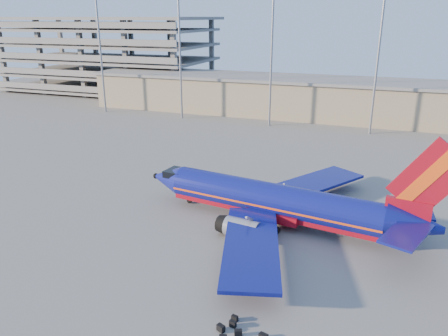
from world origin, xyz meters
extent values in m
plane|color=slate|center=(0.00, 0.00, 0.00)|extent=(220.00, 220.00, 0.00)
cube|color=gray|center=(10.00, 58.00, 4.00)|extent=(120.00, 15.00, 8.00)
cube|color=slate|center=(10.00, 58.00, 8.20)|extent=(122.00, 16.00, 0.60)
cube|color=slate|center=(-62.00, 74.00, 1.00)|extent=(60.00, 30.00, 0.70)
cube|color=slate|center=(-62.00, 74.00, 5.20)|extent=(60.00, 30.00, 0.70)
cube|color=slate|center=(-62.00, 74.00, 9.40)|extent=(60.00, 30.00, 0.70)
cube|color=slate|center=(-62.00, 74.00, 13.60)|extent=(60.00, 30.00, 0.70)
cube|color=slate|center=(-62.00, 74.00, 17.80)|extent=(60.00, 30.00, 0.70)
cube|color=slate|center=(-62.00, 74.00, 21.00)|extent=(62.00, 32.00, 0.80)
cube|color=slate|center=(-62.00, 87.00, 10.50)|extent=(1.20, 1.20, 21.00)
cylinder|color=gray|center=(-45.00, 46.00, 14.00)|extent=(0.44, 0.44, 28.00)
cylinder|color=gray|center=(-25.00, 46.00, 14.00)|extent=(0.44, 0.44, 28.00)
cylinder|color=gray|center=(-5.00, 46.00, 14.00)|extent=(0.44, 0.44, 28.00)
cylinder|color=gray|center=(15.00, 46.00, 14.00)|extent=(0.44, 0.44, 28.00)
cylinder|color=navy|center=(6.67, 1.97, 2.64)|extent=(23.75, 6.97, 3.62)
cube|color=maroon|center=(6.67, 1.97, 1.71)|extent=(23.65, 6.30, 1.27)
cube|color=#F75014|center=(6.67, 1.97, 2.40)|extent=(23.76, 7.01, 0.22)
cone|color=navy|center=(-6.98, 3.96, 2.64)|extent=(4.59, 4.17, 3.62)
cube|color=black|center=(-5.72, 3.78, 3.57)|extent=(2.69, 2.86, 0.78)
cone|color=navy|center=(20.80, -0.10, 2.98)|extent=(5.56, 4.32, 3.62)
cube|color=maroon|center=(20.02, 0.02, 4.30)|extent=(4.14, 1.13, 2.15)
cube|color=maroon|center=(21.38, -0.18, 7.73)|extent=(7.15, 1.35, 7.80)
cube|color=#F75014|center=(21.19, -0.15, 7.73)|extent=(4.79, 1.10, 6.12)
cube|color=navy|center=(20.89, 3.25, 3.52)|extent=(3.33, 6.44, 0.22)
cube|color=navy|center=(19.93, -3.33, 3.52)|extent=(4.92, 6.89, 0.22)
cube|color=navy|center=(9.36, 10.27, 1.76)|extent=(12.24, 15.43, 0.34)
cube|color=navy|center=(6.88, -6.76, 1.76)|extent=(8.81, 15.92, 0.34)
cube|color=maroon|center=(7.15, 1.90, 1.32)|extent=(6.36, 4.62, 0.98)
cylinder|color=gray|center=(6.24, 7.17, 1.12)|extent=(3.78, 2.54, 2.05)
cylinder|color=gray|center=(4.77, -2.89, 1.12)|extent=(3.78, 2.54, 2.05)
cylinder|color=gray|center=(-3.98, 3.52, 0.54)|extent=(0.27, 0.27, 1.08)
cylinder|color=black|center=(-3.98, 3.52, 0.31)|extent=(0.65, 0.33, 0.63)
cylinder|color=black|center=(8.49, 4.27, 0.41)|extent=(0.89, 0.65, 0.82)
cylinder|color=black|center=(7.75, -0.76, 0.41)|extent=(0.89, 0.65, 0.82)
cube|color=black|center=(7.56, -16.57, 0.25)|extent=(0.68, 0.57, 0.50)
cube|color=black|center=(8.14, -15.16, 0.22)|extent=(0.53, 0.38, 0.43)
cube|color=black|center=(8.88, -16.59, 0.24)|extent=(0.62, 0.50, 0.47)
cube|color=black|center=(8.22, -15.85, 0.25)|extent=(0.56, 0.39, 0.50)
camera|label=1|loc=(16.61, -40.71, 21.35)|focal=35.00mm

